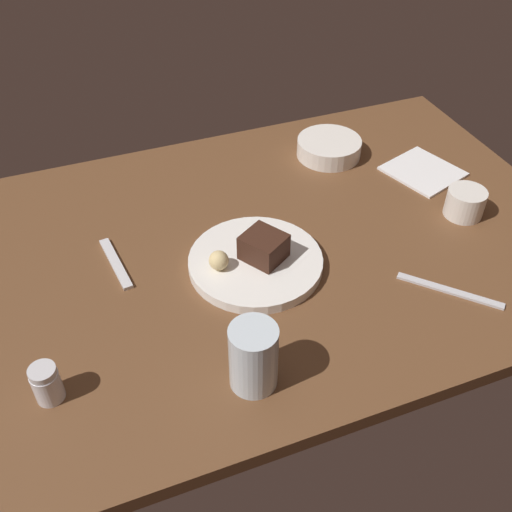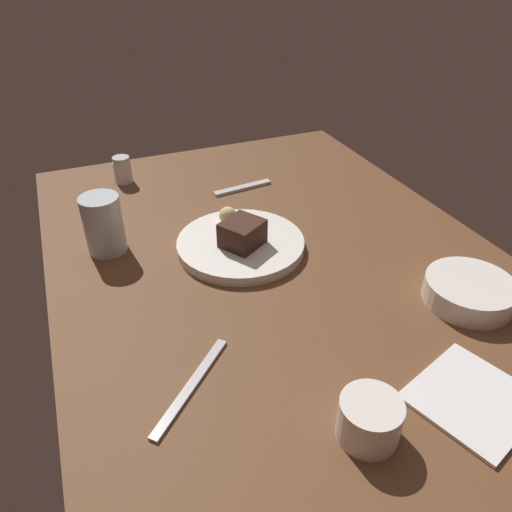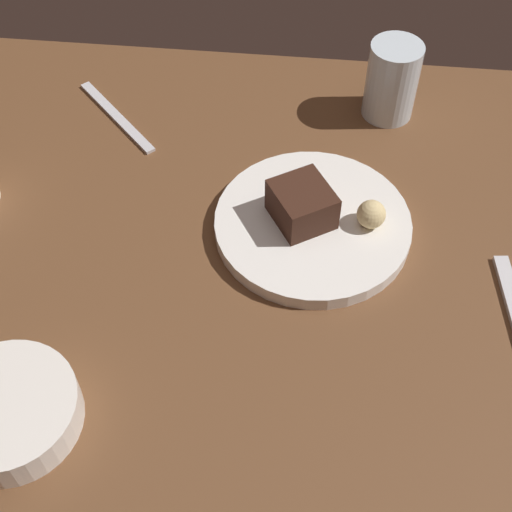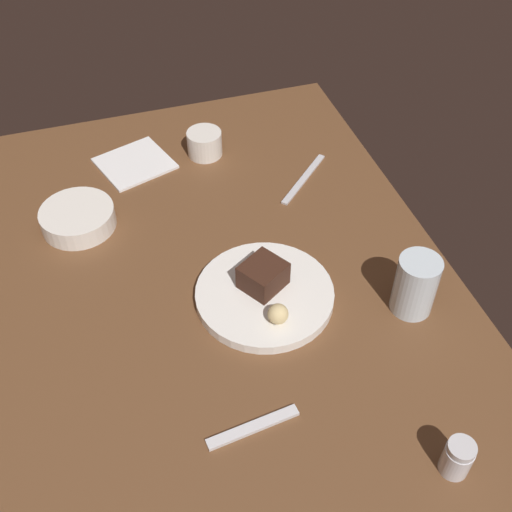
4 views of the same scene
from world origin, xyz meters
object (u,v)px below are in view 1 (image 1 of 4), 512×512
bread_roll (219,260)px  dessert_spoon (116,263)px  side_bowl (329,148)px  butter_knife (450,291)px  salt_shaker (47,383)px  water_glass (253,357)px  dessert_plate (256,262)px  folded_napkin (423,171)px  coffee_cup (465,203)px  chocolate_cake_slice (264,247)px

bread_roll → dessert_spoon: bread_roll is taller
side_bowl → butter_knife: size_ratio=0.78×
salt_shaker → dessert_spoon: (-14.91, -25.86, -2.89)cm
water_glass → dessert_spoon: (14.70, -34.11, -5.41)cm
salt_shaker → water_glass: (-29.62, 8.25, 2.52)cm
dessert_plate → side_bowl: (-29.83, -29.81, 1.06)cm
water_glass → side_bowl: water_glass is taller
bread_roll → side_bowl: 47.53cm
butter_knife → folded_napkin: bearing=110.5°
salt_shaker → coffee_cup: salt_shaker is taller
chocolate_cake_slice → water_glass: size_ratio=0.64×
salt_shaker → side_bowl: size_ratio=0.44×
chocolate_cake_slice → bread_roll: (8.66, -0.14, -0.66)cm
coffee_cup → butter_knife: bearing=49.4°
chocolate_cake_slice → water_glass: (11.22, 24.13, 1.30)cm
salt_shaker → butter_knife: 69.42cm
side_bowl → folded_napkin: bearing=139.8°
dessert_plate → dessert_spoon: (24.38, -9.81, -0.64)cm
bread_roll → salt_shaker: size_ratio=0.55×
water_glass → dessert_spoon: size_ratio=0.77×
dessert_spoon → folded_napkin: size_ratio=1.00×
salt_shaker → bread_roll: bearing=-153.5°
water_glass → folded_napkin: bearing=-144.7°
coffee_cup → dessert_spoon: size_ratio=0.52×
bread_roll → salt_shaker: bearing=26.5°
bread_roll → dessert_spoon: (17.26, -9.85, -3.45)cm
dessert_plate → water_glass: size_ratio=2.18×
salt_shaker → butter_knife: salt_shaker is taller
dessert_plate → butter_knife: dessert_plate is taller
chocolate_cake_slice → coffee_cup: bearing=179.5°
salt_shaker → dessert_spoon: bearing=-120.0°
salt_shaker → chocolate_cake_slice: bearing=-158.8°
water_glass → folded_napkin: 69.23cm
bread_roll → side_bowl: bearing=-141.1°
coffee_cup → folded_napkin: coffee_cup is taller
water_glass → butter_knife: bearing=-172.1°
chocolate_cake_slice → dessert_spoon: size_ratio=0.49×
butter_knife → folded_napkin: folded_napkin is taller
bread_roll → salt_shaker: (32.17, 16.01, -0.56)cm
dessert_plate → coffee_cup: (-45.69, 0.53, 1.91)cm
water_glass → salt_shaker: bearing=-15.6°
dessert_plate → dessert_spoon: size_ratio=1.67×
chocolate_cake_slice → dessert_spoon: bearing=-21.1°
coffee_cup → salt_shaker: bearing=10.4°
dessert_spoon → water_glass: bearing=-163.3°
butter_knife → side_bowl: bearing=136.5°
side_bowl → coffee_cup: (-15.86, 30.34, 0.86)cm
dessert_spoon → bread_roll: bearing=-126.4°
chocolate_cake_slice → folded_napkin: size_ratio=0.49×
butter_knife → salt_shaker: bearing=-136.0°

